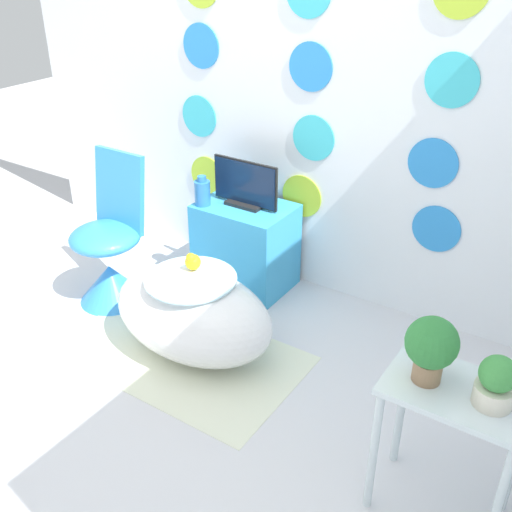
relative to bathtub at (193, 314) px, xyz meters
The scene contains 12 objects.
ground_plane 0.97m from the bathtub, 82.77° to the right, with size 12.00×12.00×0.00m, color silver.
wall_back_dotted 1.44m from the bathtub, 82.99° to the left, with size 4.24×0.05×2.60m.
rug 0.24m from the bathtub, 114.14° to the right, with size 1.26×0.75×0.01m.
bathtub is the anchor object (origin of this frame).
rubber_duck 0.28m from the bathtub, 117.12° to the left, with size 0.08×0.09×0.10m.
chair 0.74m from the bathtub, 169.72° to the left, with size 0.41×0.41×0.88m.
tv_cabinet 0.73m from the bathtub, 102.41° to the left, with size 0.55×0.40×0.53m.
tv 0.84m from the bathtub, 102.38° to the left, with size 0.43×0.12×0.27m.
vase 0.79m from the bathtub, 122.47° to the left, with size 0.09×0.09×0.18m.
side_table 1.43m from the bathtub, 10.56° to the right, with size 0.49×0.32×0.59m.
potted_plant_left 1.40m from the bathtub, 12.09° to the right, with size 0.18×0.18×0.25m.
potted_plant_right 1.59m from the bathtub, 10.23° to the right, with size 0.13×0.13×0.19m.
Camera 1 is at (1.55, -1.01, 1.97)m, focal length 42.00 mm.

